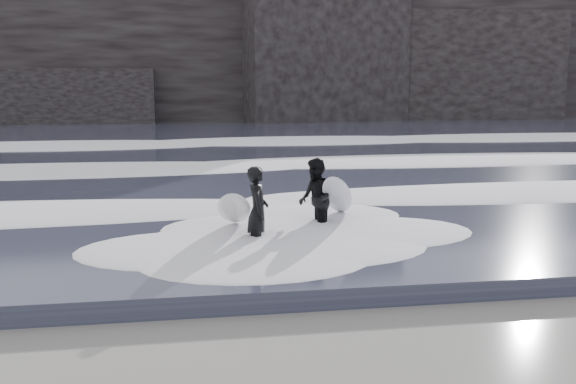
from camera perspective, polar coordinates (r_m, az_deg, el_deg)
The scene contains 7 objects.
sea at distance 33.82m, azimuth -7.34°, elevation 4.75°, with size 90.00×52.00×0.30m, color #303346.
headland at distance 50.75m, azimuth -8.19°, elevation 11.76°, with size 70.00×9.00×10.00m, color black.
foam_near at distance 13.97m, azimuth -4.31°, elevation -0.79°, with size 60.00×3.20×0.20m, color white.
foam_mid at distance 20.87m, azimuth -6.03°, elevation 2.64°, with size 60.00×4.00×0.24m, color white.
foam_far at distance 29.82m, azimuth -7.07°, elevation 4.71°, with size 60.00×4.80×0.30m, color white.
surfer_left at distance 10.95m, azimuth -3.32°, elevation -1.64°, with size 0.99×2.00×1.53m.
surfer_right at distance 12.02m, azimuth 2.75°, elevation -0.60°, with size 1.28×1.89×1.55m.
Camera 1 is at (-1.20, -4.69, 2.88)m, focal length 40.00 mm.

